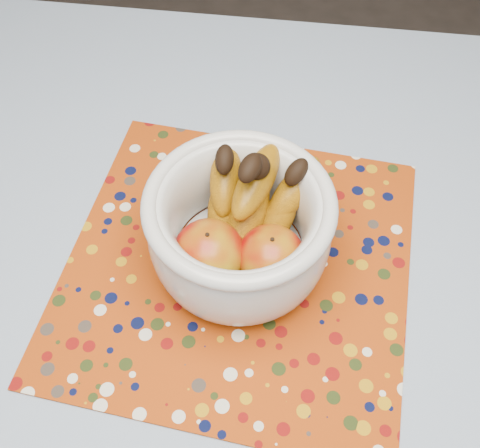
{
  "coord_description": "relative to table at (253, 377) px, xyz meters",
  "views": [
    {
      "loc": [
        0.02,
        -0.26,
        1.41
      ],
      "look_at": [
        -0.03,
        0.13,
        0.84
      ],
      "focal_mm": 42.0,
      "sensor_mm": 36.0,
      "label": 1
    }
  ],
  "objects": [
    {
      "name": "tablecloth",
      "position": [
        0.0,
        0.0,
        0.08
      ],
      "size": [
        1.32,
        1.32,
        0.01
      ],
      "primitive_type": "cube",
      "color": "slate",
      "rests_on": "table"
    },
    {
      "name": "placemat",
      "position": [
        -0.04,
        0.12,
        0.09
      ],
      "size": [
        0.48,
        0.48,
        0.0
      ],
      "primitive_type": "cube",
      "rotation": [
        0.0,
        0.0,
        -0.09
      ],
      "color": "#933208",
      "rests_on": "tablecloth"
    },
    {
      "name": "fruit_bowl",
      "position": [
        -0.03,
        0.13,
        0.17
      ],
      "size": [
        0.25,
        0.24,
        0.18
      ],
      "color": "silver",
      "rests_on": "placemat"
    },
    {
      "name": "table",
      "position": [
        0.0,
        0.0,
        0.0
      ],
      "size": [
        1.2,
        1.2,
        0.75
      ],
      "color": "brown",
      "rests_on": "ground"
    }
  ]
}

